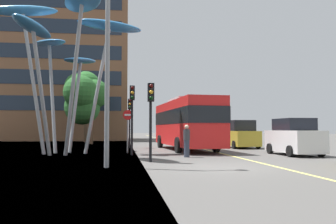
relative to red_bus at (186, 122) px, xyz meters
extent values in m
cube|color=#54514F|center=(-0.61, -10.90, -2.00)|extent=(120.00, 240.00, 0.10)
cube|color=#E0D666|center=(1.45, -10.90, -1.95)|extent=(0.16, 144.00, 0.01)
cube|color=red|center=(0.00, 0.00, -0.11)|extent=(3.14, 10.46, 2.97)
cube|color=black|center=(0.00, 0.00, 0.30)|extent=(3.17, 10.57, 0.95)
cube|color=yellow|center=(-0.36, 5.08, 1.08)|extent=(1.33, 0.19, 0.36)
cube|color=#B2B2B7|center=(0.00, 0.00, 1.50)|extent=(2.06, 3.73, 0.24)
cylinder|color=black|center=(0.98, 3.27, -1.47)|extent=(0.35, 0.98, 0.96)
cylinder|color=black|center=(-1.43, 3.10, -1.47)|extent=(0.35, 0.98, 0.96)
cylinder|color=black|center=(1.41, -2.75, -1.47)|extent=(0.35, 0.98, 0.96)
cylinder|color=black|center=(-1.01, -2.92, -1.47)|extent=(0.35, 0.98, 0.96)
cylinder|color=#9EA0A5|center=(-5.83, -2.78, 1.89)|extent=(1.56, 0.33, 7.70)
ellipsoid|color=#388EDB|center=(-5.16, -2.72, 5.72)|extent=(3.99, 1.82, 0.85)
cylinder|color=#9EA0A5|center=(-7.30, -1.36, 0.99)|extent=(0.73, 1.42, 5.93)
ellipsoid|color=#388EDB|center=(-7.06, -0.77, 3.94)|extent=(2.49, 3.81, 0.88)
cylinder|color=#9EA0A5|center=(-8.67, -1.58, 1.54)|extent=(1.02, 1.74, 7.02)
ellipsoid|color=#4299E0|center=(-9.05, -0.84, 5.03)|extent=(3.38, 4.55, 0.96)
cylinder|color=#9EA0A5|center=(-9.46, -3.03, 2.18)|extent=(1.52, 0.26, 8.29)
ellipsoid|color=#4CA3E5|center=(-10.11, -3.06, 6.31)|extent=(3.99, 1.38, 0.79)
cylinder|color=#9EA0A5|center=(-8.59, -4.84, 1.34)|extent=(0.84, 1.99, 6.63)
ellipsoid|color=#4299E0|center=(-8.88, -5.71, 4.63)|extent=(2.15, 3.17, 0.97)
cylinder|color=#9EA0A5|center=(-6.93, -5.12, 1.95)|extent=(1.29, 2.41, 7.86)
ellipsoid|color=#4299E0|center=(-6.41, -6.19, 5.86)|extent=(2.84, 3.73, 0.73)
cylinder|color=black|center=(-3.16, -8.59, -0.23)|extent=(0.12, 0.12, 3.43)
cube|color=black|center=(-3.16, -8.73, 1.08)|extent=(0.28, 0.24, 0.80)
sphere|color=#390706|center=(-3.16, -8.86, 1.34)|extent=(0.18, 0.18, 0.18)
sphere|color=orange|center=(-3.16, -8.86, 1.08)|extent=(0.18, 0.18, 0.18)
sphere|color=black|center=(-3.16, -8.86, 0.82)|extent=(0.18, 0.18, 0.18)
cylinder|color=black|center=(-3.84, -4.32, -0.03)|extent=(0.12, 0.12, 3.84)
cube|color=black|center=(-3.84, -4.46, 1.49)|extent=(0.28, 0.24, 0.80)
sphere|color=#390706|center=(-3.84, -4.59, 1.75)|extent=(0.18, 0.18, 0.18)
sphere|color=orange|center=(-3.84, -4.59, 1.49)|extent=(0.18, 0.18, 0.18)
sphere|color=black|center=(-3.84, -4.59, 1.23)|extent=(0.18, 0.18, 0.18)
cylinder|color=black|center=(-3.80, 2.85, -0.08)|extent=(0.12, 0.12, 3.74)
cube|color=black|center=(-3.80, 2.71, 1.39)|extent=(0.28, 0.24, 0.80)
sphere|color=#390706|center=(-3.80, 2.58, 1.65)|extent=(0.18, 0.18, 0.18)
sphere|color=orange|center=(-3.80, 2.58, 1.39)|extent=(0.18, 0.18, 0.18)
sphere|color=black|center=(-3.80, 2.58, 1.13)|extent=(0.18, 0.18, 0.18)
cube|color=silver|center=(5.05, -5.56, -1.18)|extent=(1.70, 3.96, 1.18)
cube|color=black|center=(5.05, -5.56, -0.25)|extent=(1.57, 2.18, 0.66)
cylinder|color=black|center=(5.90, -4.34, -1.65)|extent=(0.20, 0.60, 0.60)
cylinder|color=black|center=(4.20, -4.34, -1.65)|extent=(0.20, 0.60, 0.60)
cylinder|color=black|center=(5.90, -6.79, -1.65)|extent=(0.20, 0.60, 0.60)
cylinder|color=black|center=(4.20, -6.79, -1.65)|extent=(0.20, 0.60, 0.60)
cube|color=gold|center=(4.63, 1.91, -1.21)|extent=(1.82, 3.89, 1.12)
cube|color=black|center=(4.63, 1.91, -0.25)|extent=(1.67, 2.14, 0.81)
cylinder|color=black|center=(5.54, 3.11, -1.65)|extent=(0.20, 0.60, 0.60)
cylinder|color=black|center=(3.72, 3.11, -1.65)|extent=(0.20, 0.60, 0.60)
cylinder|color=black|center=(5.54, 0.70, -1.65)|extent=(0.20, 0.60, 0.60)
cylinder|color=black|center=(3.72, 0.70, -1.65)|extent=(0.20, 0.60, 0.60)
cylinder|color=gray|center=(-4.96, -10.52, 1.67)|extent=(0.18, 0.18, 7.23)
cylinder|color=brown|center=(-7.31, 10.63, -0.61)|extent=(0.33, 0.33, 2.68)
sphere|color=#286028|center=(-8.30, 11.60, 1.68)|extent=(3.52, 3.52, 3.52)
sphere|color=#286028|center=(-8.39, 10.72, 3.08)|extent=(3.30, 3.30, 3.30)
sphere|color=#286028|center=(-7.07, 11.66, 3.04)|extent=(2.88, 2.88, 2.88)
cylinder|color=brown|center=(-8.32, 15.64, -0.35)|extent=(0.45, 0.45, 3.20)
sphere|color=#2D6B2D|center=(-9.39, 16.82, 4.39)|extent=(3.00, 3.00, 3.00)
sphere|color=#2D6B2D|center=(-8.71, 16.51, 4.38)|extent=(3.26, 3.26, 3.26)
sphere|color=#2D6B2D|center=(-8.72, 15.51, 2.51)|extent=(2.52, 2.52, 2.52)
sphere|color=#2D6B2D|center=(-8.30, 14.84, 4.23)|extent=(3.15, 3.15, 3.15)
sphere|color=#2D6B2D|center=(-7.80, 16.43, 3.83)|extent=(2.82, 2.82, 2.82)
cylinder|color=#2D3342|center=(-1.09, -6.15, -1.51)|extent=(0.29, 0.29, 0.88)
cylinder|color=#333338|center=(-1.09, -6.15, -0.79)|extent=(0.34, 0.34, 0.56)
sphere|color=beige|center=(-1.09, -6.15, -0.40)|extent=(0.22, 0.22, 0.22)
cylinder|color=gray|center=(-4.04, -2.55, -0.65)|extent=(0.08, 0.08, 2.60)
cylinder|color=red|center=(-4.04, -2.58, 0.35)|extent=(0.60, 0.03, 0.60)
cube|color=white|center=(-4.04, -2.61, 0.35)|extent=(0.40, 0.04, 0.11)
cube|color=brown|center=(-15.96, 25.46, 10.63)|extent=(24.49, 12.18, 25.17)
cube|color=#1E2838|center=(-15.96, 19.35, 2.61)|extent=(23.02, 0.08, 1.76)
cube|color=#1E2838|center=(-15.96, 19.35, 5.76)|extent=(23.02, 0.08, 1.76)
cube|color=#1E2838|center=(-15.96, 19.35, 8.90)|extent=(23.02, 0.08, 1.76)
cube|color=#1E2838|center=(-15.96, 19.35, 12.05)|extent=(23.02, 0.08, 1.76)
camera|label=1|loc=(-4.42, -23.70, -0.52)|focal=37.14mm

